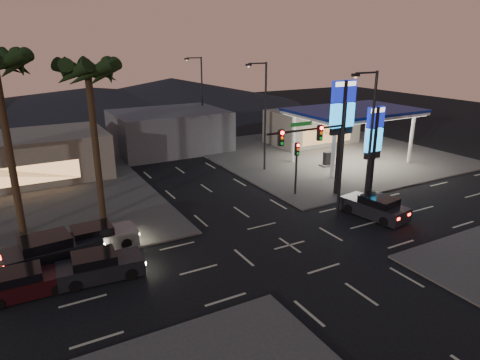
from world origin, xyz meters
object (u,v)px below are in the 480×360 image
pylon_sign_tall (342,115)px  traffic_signal_mast (322,147)px  car_lane_b_front (97,238)px  suv_station (375,207)px  car_lane_a_front (100,266)px  car_lane_b_mid (52,251)px  pylon_sign_short (374,137)px  gas_station (354,113)px  car_lane_a_mid (25,283)px

pylon_sign_tall → traffic_signal_mast: 6.02m
car_lane_b_front → suv_station: 18.56m
car_lane_a_front → suv_station: bearing=-3.1°
car_lane_b_mid → pylon_sign_short: bearing=-0.2°
gas_station → car_lane_a_front: (-26.81, -10.25, -4.42)m
traffic_signal_mast → suv_station: bearing=-17.3°
car_lane_a_mid → car_lane_b_mid: car_lane_b_mid is taller
car_lane_a_front → pylon_sign_tall: bearing=11.0°
car_lane_a_mid → car_lane_b_front: (4.07, 3.31, 0.06)m
car_lane_a_mid → pylon_sign_short: bearing=5.8°
pylon_sign_short → car_lane_a_front: bearing=-172.8°
pylon_sign_tall → pylon_sign_short: pylon_sign_tall is taller
pylon_sign_short → car_lane_b_mid: (-23.77, 0.07, -3.88)m
gas_station → car_lane_a_front: bearing=-159.1°
pylon_sign_tall → car_lane_b_mid: bearing=-177.5°
gas_station → traffic_signal_mast: (-12.24, -10.01, 0.15)m
traffic_signal_mast → car_lane_b_mid: size_ratio=1.51×
car_lane_b_front → car_lane_b_mid: bearing=-165.4°
pylon_sign_tall → car_lane_a_mid: size_ratio=2.15×
gas_station → traffic_signal_mast: size_ratio=1.53×
pylon_sign_tall → car_lane_b_mid: (-21.27, -0.93, -5.62)m
car_lane_a_mid → car_lane_b_front: 5.25m
car_lane_a_mid → car_lane_b_front: car_lane_b_front is taller
gas_station → traffic_signal_mast: traffic_signal_mast is taller
pylon_sign_short → suv_station: pylon_sign_short is taller
car_lane_a_mid → suv_station: suv_station is taller
pylon_sign_tall → traffic_signal_mast: size_ratio=1.12×
pylon_sign_short → car_lane_a_front: pylon_sign_short is taller
traffic_signal_mast → car_lane_b_mid: (-16.53, 2.58, -4.45)m
gas_station → pylon_sign_tall: bearing=-139.1°
car_lane_a_mid → car_lane_b_mid: bearing=60.1°
car_lane_a_mid → suv_station: 22.11m
gas_station → car_lane_b_front: size_ratio=2.67×
traffic_signal_mast → car_lane_b_front: 15.05m
traffic_signal_mast → car_lane_a_mid: 18.63m
pylon_sign_short → traffic_signal_mast: traffic_signal_mast is taller
car_lane_b_mid → suv_station: car_lane_b_mid is taller
traffic_signal_mast → car_lane_b_mid: bearing=171.1°
traffic_signal_mast → car_lane_b_front: (-13.98, 3.25, -4.54)m
pylon_sign_tall → suv_station: (-0.71, -4.77, -5.68)m
pylon_sign_tall → car_lane_b_front: 19.58m
gas_station → pylon_sign_short: bearing=-123.7°
car_lane_a_front → car_lane_a_mid: 3.49m
pylon_sign_short → traffic_signal_mast: (-7.24, -2.51, 0.57)m
car_lane_b_front → pylon_sign_tall: bearing=0.8°
car_lane_a_mid → car_lane_b_front: bearing=39.1°
gas_station → suv_station: bearing=-126.1°
gas_station → suv_station: (-8.21, -11.27, -4.37)m
car_lane_a_mid → traffic_signal_mast: bearing=0.2°
pylon_sign_tall → traffic_signal_mast: pylon_sign_tall is taller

